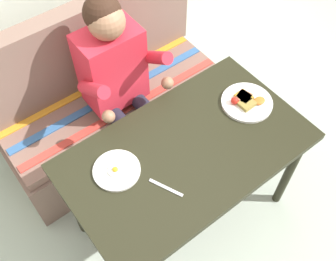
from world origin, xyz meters
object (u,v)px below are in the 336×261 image
(fork, at_px, (166,188))
(plate_breakfast, at_px, (246,102))
(couch, at_px, (111,105))
(plate_eggs, at_px, (117,170))
(person, at_px, (119,77))
(table, at_px, (186,158))

(fork, bearing_deg, plate_breakfast, -11.82)
(couch, relative_size, plate_eggs, 6.51)
(couch, xyz_separation_m, plate_breakfast, (0.43, -0.73, 0.41))
(plate_breakfast, height_order, fork, plate_breakfast)
(couch, bearing_deg, plate_breakfast, -59.65)
(couch, height_order, plate_breakfast, couch)
(plate_eggs, bearing_deg, person, 55.57)
(couch, relative_size, person, 1.19)
(couch, xyz_separation_m, plate_eggs, (-0.33, -0.66, 0.41))
(fork, bearing_deg, plate_eggs, 97.31)
(plate_breakfast, bearing_deg, person, 127.70)
(fork, bearing_deg, table, 2.58)
(person, height_order, plate_eggs, person)
(plate_breakfast, distance_m, fork, 0.65)
(person, relative_size, plate_eggs, 5.48)
(couch, bearing_deg, plate_eggs, -116.87)
(table, distance_m, fork, 0.25)
(table, relative_size, person, 0.99)
(couch, distance_m, plate_breakfast, 0.94)
(plate_eggs, bearing_deg, plate_breakfast, -5.25)
(table, height_order, person, person)
(table, bearing_deg, couch, 90.00)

